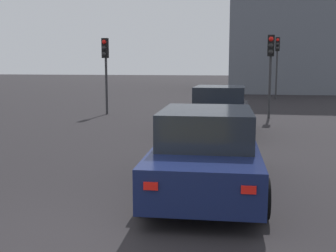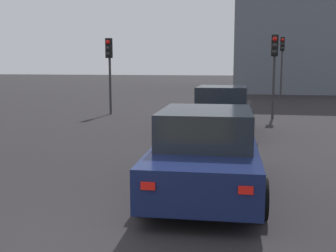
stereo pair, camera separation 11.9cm
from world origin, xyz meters
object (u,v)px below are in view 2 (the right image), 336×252
Objects in this scene: traffic_light_near_left at (109,60)px; traffic_light_near_right at (274,58)px; traffic_light_far_left at (282,55)px; car_navy_left_second at (206,151)px; car_black_left_lead at (222,111)px.

traffic_light_near_left is 7.42m from traffic_light_near_right.
traffic_light_far_left reaches higher than traffic_light_near_right.
car_navy_left_second is 1.16× the size of traffic_light_far_left.
traffic_light_near_right is (-0.20, -7.41, 0.04)m from traffic_light_near_left.
traffic_light_near_left reaches higher than car_black_left_lead.
car_black_left_lead reaches higher than car_navy_left_second.
car_black_left_lead is at bearing 55.45° from traffic_light_near_left.
car_navy_left_second is 12.63m from traffic_light_near_left.
traffic_light_far_left is at bearing -9.83° from car_navy_left_second.
traffic_light_near_left is (11.17, 5.61, 1.79)m from car_navy_left_second.
traffic_light_near_left is 13.16m from traffic_light_far_left.
car_navy_left_second is at bearing 31.81° from traffic_light_near_left.
traffic_light_near_right is at bearing -2.61° from traffic_light_far_left.
traffic_light_far_left is (21.22, -2.88, 2.18)m from car_navy_left_second.
car_navy_left_second is 21.53m from traffic_light_far_left.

